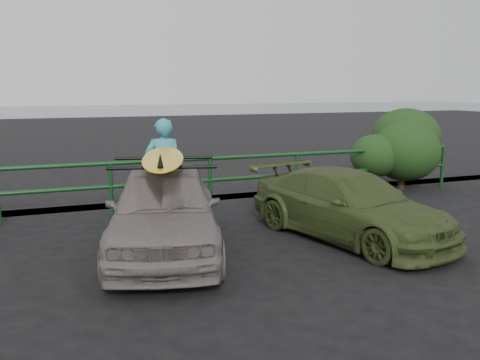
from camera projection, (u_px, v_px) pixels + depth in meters
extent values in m
plane|color=black|center=(262.00, 303.00, 6.13)|extent=(80.00, 80.00, 0.00)
plane|color=slate|center=(54.00, 109.00, 61.27)|extent=(200.00, 200.00, 0.00)
imported|color=slate|center=(164.00, 209.00, 7.88)|extent=(2.51, 4.18, 1.33)
imported|color=#3B4A20|center=(349.00, 205.00, 8.66)|extent=(2.39, 4.03, 1.10)
imported|color=teal|center=(164.00, 168.00, 9.99)|extent=(0.76, 0.57, 1.87)
ellipsoid|color=yellow|center=(163.00, 158.00, 7.75)|extent=(1.29, 2.90, 0.08)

